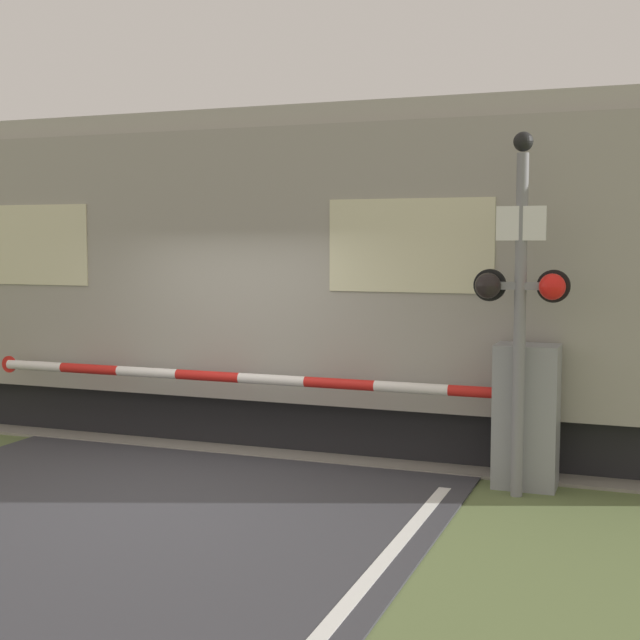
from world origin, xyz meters
TOP-DOWN VIEW (x-y plane):
  - ground_plane at (0.00, 0.00)m, footprint 80.00×80.00m
  - track_bed at (0.00, 3.11)m, footprint 36.00×3.20m
  - train at (-2.88, 3.11)m, footprint 17.43×2.85m
  - crossing_barrier at (2.64, 1.39)m, footprint 6.51×0.44m
  - signal_post at (3.13, 1.04)m, footprint 0.88×0.26m

SIDE VIEW (x-z plane):
  - ground_plane at x=0.00m, z-range 0.00..0.00m
  - track_bed at x=0.00m, z-range -0.04..0.09m
  - crossing_barrier at x=2.64m, z-range 0.04..1.43m
  - signal_post at x=3.13m, z-range 0.23..3.59m
  - train at x=-2.88m, z-range 0.05..3.89m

